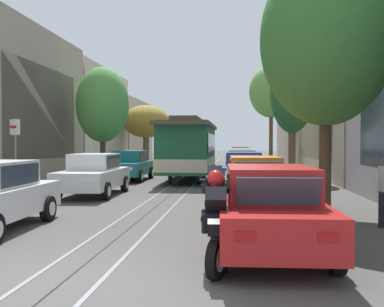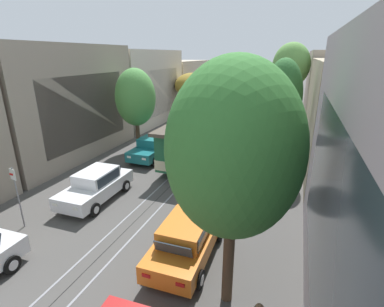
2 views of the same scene
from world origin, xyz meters
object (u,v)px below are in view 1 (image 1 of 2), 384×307
Objects in this scene: parked_car_red_near_right at (269,209)px; parked_car_maroon_far_right at (240,155)px; street_tree_kerb_right_near at (326,39)px; street_sign_post at (15,151)px; parked_car_silver_fourth_right at (242,163)px; parked_car_brown_sixth_right at (241,157)px; parked_car_white_second_left at (94,174)px; street_tree_kerb_left_mid at (146,122)px; parked_car_blue_mid_right at (245,170)px; motorcycle_with_rider at (216,215)px; street_tree_kerb_left_second at (103,105)px; cable_car_trolley at (189,149)px; street_tree_kerb_right_mid at (271,92)px; parked_car_teal_mid_left at (130,165)px; parked_car_white_fifth_right at (241,160)px; parked_car_orange_second_right at (255,182)px; street_tree_kerb_right_second at (292,91)px.

parked_car_red_near_right is 34.61m from parked_car_maroon_far_right.
parked_car_red_near_right is at bearing -114.09° from street_tree_kerb_right_near.
parked_car_silver_fourth_right is at bearing 60.29° from street_sign_post.
parked_car_white_second_left is at bearing -105.58° from parked_car_brown_sixth_right.
parked_car_red_near_right is at bearing -73.91° from street_tree_kerb_left_mid.
motorcycle_with_rider is (-0.73, -12.62, 0.05)m from parked_car_blue_mid_right.
cable_car_trolley is at bearing -8.46° from street_tree_kerb_left_second.
street_tree_kerb_left_mid is at bearing 175.34° from street_tree_kerb_right_mid.
parked_car_red_near_right is 1.00× the size of parked_car_blue_mid_right.
street_tree_kerb_left_second reaches higher than street_sign_post.
parked_car_red_near_right is 0.85× the size of street_tree_kerb_left_mid.
street_tree_kerb_left_mid reaches higher than motorcycle_with_rider.
cable_car_trolley is at bearing 7.84° from parked_car_teal_mid_left.
cable_car_trolley is 11.08m from street_sign_post.
parked_car_silver_fourth_right is at bearing -54.23° from street_tree_kerb_left_mid.
parked_car_teal_mid_left and parked_car_brown_sixth_right have the same top height.
parked_car_maroon_far_right is 30.66m from street_sign_post.
street_tree_kerb_left_mid reaches higher than parked_car_white_second_left.
parked_car_teal_mid_left is 0.99× the size of parked_car_blue_mid_right.
parked_car_red_near_right is 1.01× the size of parked_car_maroon_far_right.
parked_car_white_fifth_right is at bearing 90.56° from parked_car_red_near_right.
parked_car_teal_mid_left is at bearing -112.88° from parked_car_brown_sixth_right.
street_tree_kerb_right_near is at bearing -36.79° from parked_car_orange_second_right.
parked_car_teal_mid_left is 1.00× the size of parked_car_brown_sixth_right.
street_tree_kerb_right_near reaches higher than parked_car_silver_fourth_right.
parked_car_maroon_far_right is at bearing 93.80° from street_tree_kerb_right_near.
street_tree_kerb_left_mid is 0.57× the size of cable_car_trolley.
cable_car_trolley is (-5.34, -12.65, -4.45)m from street_tree_kerb_right_mid.
parked_car_white_second_left is 15.92m from parked_car_white_fifth_right.
parked_car_white_second_left is 1.00× the size of parked_car_teal_mid_left.
cable_car_trolley is (-2.85, -7.82, 0.86)m from parked_car_white_fifth_right.
parked_car_brown_sixth_right is 1.00× the size of parked_car_maroon_far_right.
street_tree_kerb_right_mid is at bearing 67.25° from parked_car_white_second_left.
parked_car_orange_second_right is at bearing -70.40° from street_tree_kerb_left_mid.
parked_car_red_near_right is 1.58× the size of street_sign_post.
street_tree_kerb_right_near is 3.75× the size of motorcycle_with_rider.
parked_car_red_near_right is (6.21, -14.59, 0.00)m from parked_car_teal_mid_left.
parked_car_maroon_far_right is (5.78, 26.61, 0.00)m from parked_car_white_second_left.
parked_car_white_fifth_right is 11.77m from parked_car_maroon_far_right.
parked_car_white_fifth_right is 0.61× the size of street_tree_kerb_right_near.
motorcycle_with_rider is (-0.70, -23.99, 0.05)m from parked_car_white_fifth_right.
parked_car_teal_mid_left is at bearing 83.00° from street_sign_post.
street_tree_kerb_right_second is at bearing -51.93° from street_tree_kerb_left_mid.
parked_car_blue_mid_right is 4.65m from cable_car_trolley.
parked_car_teal_mid_left is 6.62m from parked_car_silver_fourth_right.
street_tree_kerb_left_second is at bearing 151.40° from parked_car_blue_mid_right.
parked_car_silver_fourth_right is 0.99× the size of parked_car_white_fifth_right.
street_tree_kerb_right_mid is at bearing 88.93° from street_tree_kerb_right_near.
parked_car_white_second_left and parked_car_blue_mid_right have the same top height.
motorcycle_with_rider reaches higher than parked_car_silver_fourth_right.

